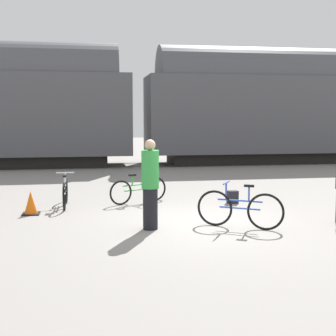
% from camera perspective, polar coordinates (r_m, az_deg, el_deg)
% --- Properties ---
extents(ground_plane, '(80.00, 80.00, 0.00)m').
position_cam_1_polar(ground_plane, '(10.26, 3.62, -6.69)').
color(ground_plane, gray).
extents(freight_train, '(28.68, 3.00, 5.61)m').
position_cam_1_polar(freight_train, '(22.12, -3.62, 8.02)').
color(freight_train, black).
rests_on(freight_train, ground_plane).
extents(rail_near, '(40.68, 0.07, 0.01)m').
position_cam_1_polar(rail_near, '(21.53, -3.37, 0.22)').
color(rail_near, '#4C4238').
rests_on(rail_near, ground_plane).
extents(rail_far, '(40.68, 0.07, 0.01)m').
position_cam_1_polar(rail_far, '(22.95, -3.75, 0.60)').
color(rail_far, '#4C4238').
rests_on(rail_far, ground_plane).
extents(bicycle_silver, '(0.46, 1.68, 0.86)m').
position_cam_1_polar(bicycle_silver, '(12.26, -12.42, -2.92)').
color(bicycle_silver, black).
rests_on(bicycle_silver, ground_plane).
extents(bicycle_green, '(1.60, 0.79, 0.81)m').
position_cam_1_polar(bicycle_green, '(12.51, -3.59, -2.69)').
color(bicycle_green, black).
rests_on(bicycle_green, ground_plane).
extents(bicycle_blue, '(1.59, 0.99, 0.95)m').
position_cam_1_polar(bicycle_blue, '(9.81, 8.73, -4.96)').
color(bicycle_blue, black).
rests_on(bicycle_blue, ground_plane).
extents(person_in_green, '(0.36, 0.36, 1.84)m').
position_cam_1_polar(person_in_green, '(9.52, -2.18, -2.02)').
color(person_in_green, black).
rests_on(person_in_green, ground_plane).
extents(backpack, '(0.28, 0.20, 0.34)m').
position_cam_1_polar(backpack, '(12.57, 7.87, -3.52)').
color(backpack, black).
rests_on(backpack, ground_plane).
extents(traffic_cone, '(0.40, 0.40, 0.55)m').
position_cam_1_polar(traffic_cone, '(11.53, -16.39, -4.19)').
color(traffic_cone, black).
rests_on(traffic_cone, ground_plane).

